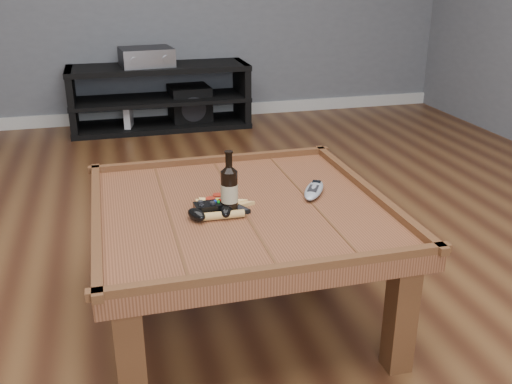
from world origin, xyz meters
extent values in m
plane|color=#3F2012|center=(0.00, 0.00, 0.00)|extent=(6.00, 6.00, 0.00)
cube|color=silver|center=(0.00, 2.99, 0.05)|extent=(5.00, 0.02, 0.10)
cube|color=#542C18|center=(0.00, 0.00, 0.42)|extent=(1.00, 1.00, 0.06)
cube|color=#451F12|center=(-0.42, -0.42, 0.20)|extent=(0.08, 0.08, 0.39)
cube|color=#451F12|center=(0.42, -0.42, 0.20)|extent=(0.08, 0.08, 0.39)
cube|color=#451F12|center=(-0.42, 0.42, 0.20)|extent=(0.08, 0.08, 0.39)
cube|color=#451F12|center=(0.42, 0.42, 0.20)|extent=(0.08, 0.08, 0.39)
cube|color=#451F12|center=(0.00, 0.48, 0.46)|extent=(1.03, 0.03, 0.03)
cube|color=#451F12|center=(0.00, -0.48, 0.46)|extent=(1.03, 0.03, 0.03)
cube|color=#451F12|center=(0.48, 0.00, 0.46)|extent=(0.03, 1.03, 0.03)
cube|color=#451F12|center=(-0.48, 0.00, 0.46)|extent=(0.03, 1.03, 0.03)
cube|color=black|center=(0.00, 2.75, 0.48)|extent=(1.40, 0.45, 0.04)
cube|color=black|center=(0.00, 2.75, 0.23)|extent=(1.40, 0.45, 0.03)
cube|color=black|center=(0.00, 2.75, 0.02)|extent=(1.40, 0.45, 0.04)
cube|color=black|center=(-0.67, 2.75, 0.25)|extent=(0.05, 0.44, 0.50)
cube|color=black|center=(0.67, 2.75, 0.25)|extent=(0.05, 0.44, 0.50)
cylinder|color=black|center=(-0.05, -0.06, 0.53)|extent=(0.06, 0.06, 0.15)
cone|color=black|center=(-0.05, -0.06, 0.61)|extent=(0.05, 0.05, 0.03)
cylinder|color=black|center=(-0.05, -0.06, 0.64)|extent=(0.02, 0.02, 0.05)
cylinder|color=black|center=(-0.05, -0.06, 0.67)|extent=(0.03, 0.03, 0.01)
cylinder|color=tan|center=(-0.05, -0.06, 0.53)|extent=(0.06, 0.06, 0.06)
cube|color=black|center=(-0.12, -0.04, 0.47)|extent=(0.10, 0.07, 0.03)
ellipsoid|color=black|center=(-0.17, -0.08, 0.47)|extent=(0.07, 0.09, 0.04)
ellipsoid|color=black|center=(-0.07, -0.08, 0.47)|extent=(0.07, 0.09, 0.04)
cylinder|color=black|center=(-0.14, -0.03, 0.49)|extent=(0.02, 0.02, 0.01)
cylinder|color=black|center=(-0.11, -0.05, 0.49)|extent=(0.02, 0.02, 0.01)
cylinder|color=yellow|center=(-0.09, -0.03, 0.49)|extent=(0.01, 0.01, 0.01)
cylinder|color=red|center=(-0.08, -0.03, 0.49)|extent=(0.01, 0.01, 0.01)
cylinder|color=#0C33CC|center=(-0.09, -0.04, 0.49)|extent=(0.01, 0.01, 0.01)
cylinder|color=#0C9919|center=(-0.08, -0.04, 0.49)|extent=(0.01, 0.01, 0.01)
cylinder|color=tan|center=(-0.08, -0.10, 0.46)|extent=(0.15, 0.03, 0.03)
cylinder|color=#A02114|center=(-0.11, -0.04, 0.47)|extent=(0.04, 0.04, 0.00)
cylinder|color=#A02114|center=(-0.06, -0.04, 0.47)|extent=(0.04, 0.04, 0.00)
cylinder|color=#A02114|center=(-0.08, 0.00, 0.47)|extent=(0.04, 0.04, 0.00)
cylinder|color=#A02114|center=(-0.10, 0.04, 0.47)|extent=(0.04, 0.04, 0.00)
cylinder|color=#A02114|center=(-0.07, 0.07, 0.47)|extent=(0.04, 0.04, 0.00)
cube|color=black|center=(-0.03, -0.04, 0.46)|extent=(0.10, 0.13, 0.01)
cube|color=black|center=(-0.04, -0.01, 0.46)|extent=(0.06, 0.06, 0.00)
cube|color=black|center=(-0.02, -0.06, 0.46)|extent=(0.06, 0.06, 0.00)
ellipsoid|color=#93999F|center=(0.29, 0.04, 0.46)|extent=(0.15, 0.20, 0.03)
cube|color=black|center=(0.32, 0.09, 0.48)|extent=(0.04, 0.04, 0.00)
cube|color=black|center=(0.28, 0.03, 0.48)|extent=(0.06, 0.07, 0.00)
cube|color=black|center=(-0.09, 2.75, 0.57)|extent=(0.42, 0.36, 0.14)
cube|color=#9DA0A6|center=(-0.07, 2.59, 0.57)|extent=(0.39, 0.05, 0.14)
cylinder|color=#9DA0A6|center=(-0.19, 2.57, 0.57)|extent=(0.05, 0.02, 0.05)
cylinder|color=#9DA0A6|center=(0.05, 2.60, 0.57)|extent=(0.05, 0.02, 0.05)
cube|color=black|center=(0.24, 2.80, 0.16)|extent=(0.33, 0.33, 0.32)
cylinder|color=black|center=(0.25, 2.64, 0.16)|extent=(0.20, 0.02, 0.20)
cube|color=gray|center=(-0.26, 2.69, 0.01)|extent=(0.14, 0.21, 0.02)
cube|color=white|center=(-0.26, 2.69, 0.13)|extent=(0.08, 0.18, 0.22)
camera|label=1|loc=(-0.42, -1.78, 1.23)|focal=40.00mm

